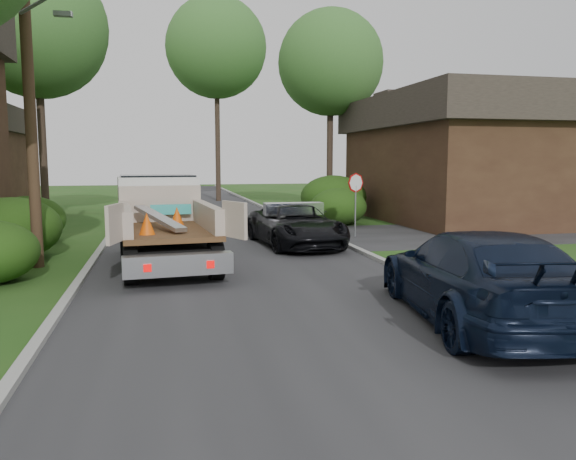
# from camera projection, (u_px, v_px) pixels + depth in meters

# --- Properties ---
(ground) EXTENTS (120.00, 120.00, 0.00)m
(ground) POSITION_uv_depth(u_px,v_px,m) (265.00, 299.00, 11.97)
(ground) COLOR #214C15
(ground) RESTS_ON ground
(road) EXTENTS (8.00, 90.00, 0.02)m
(road) POSITION_uv_depth(u_px,v_px,m) (219.00, 237.00, 21.65)
(road) COLOR #28282B
(road) RESTS_ON ground
(side_street) EXTENTS (16.00, 7.00, 0.02)m
(side_street) POSITION_uv_depth(u_px,v_px,m) (510.00, 232.00, 23.31)
(side_street) COLOR #28282B
(side_street) RESTS_ON ground
(curb_left) EXTENTS (0.20, 90.00, 0.12)m
(curb_left) POSITION_uv_depth(u_px,v_px,m) (108.00, 239.00, 20.75)
(curb_left) COLOR #9E9E99
(curb_left) RESTS_ON ground
(curb_right) EXTENTS (0.20, 90.00, 0.12)m
(curb_right) POSITION_uv_depth(u_px,v_px,m) (321.00, 233.00, 22.54)
(curb_right) COLOR #9E9E99
(curb_right) RESTS_ON ground
(stop_sign) EXTENTS (0.71, 0.32, 2.48)m
(stop_sign) POSITION_uv_depth(u_px,v_px,m) (356.00, 191.00, 21.60)
(stop_sign) COLOR slate
(stop_sign) RESTS_ON ground
(utility_pole) EXTENTS (2.42, 1.25, 10.00)m
(utility_pole) POSITION_uv_depth(u_px,v_px,m) (29.00, 77.00, 14.96)
(utility_pole) COLOR #382619
(utility_pole) RESTS_ON ground
(house_right) EXTENTS (9.72, 12.96, 6.20)m
(house_right) POSITION_uv_depth(u_px,v_px,m) (470.00, 156.00, 27.98)
(house_right) COLOR #382217
(house_right) RESTS_ON ground
(hedge_left_b) EXTENTS (2.86, 2.86, 1.87)m
(hedge_left_b) POSITION_uv_depth(u_px,v_px,m) (12.00, 228.00, 16.73)
(hedge_left_b) COLOR #1B3D0E
(hedge_left_b) RESTS_ON ground
(hedge_left_c) EXTENTS (2.60, 2.60, 1.70)m
(hedge_left_c) POSITION_uv_depth(u_px,v_px,m) (28.00, 220.00, 20.06)
(hedge_left_c) COLOR #1B3D0E
(hedge_left_c) RESTS_ON ground
(hedge_right_a) EXTENTS (2.60, 2.60, 1.70)m
(hedge_right_a) POSITION_uv_depth(u_px,v_px,m) (338.00, 207.00, 25.72)
(hedge_right_a) COLOR #1B3D0E
(hedge_right_a) RESTS_ON ground
(hedge_right_b) EXTENTS (3.38, 3.38, 2.21)m
(hedge_right_b) POSITION_uv_depth(u_px,v_px,m) (333.00, 197.00, 28.75)
(hedge_right_b) COLOR #1B3D0E
(hedge_right_b) RESTS_ON ground
(tree_left_far) EXTENTS (6.40, 6.40, 12.20)m
(tree_left_far) POSITION_uv_depth(u_px,v_px,m) (36.00, 28.00, 25.69)
(tree_left_far) COLOR #2D2119
(tree_left_far) RESTS_ON ground
(tree_right_far) EXTENTS (6.00, 6.00, 11.50)m
(tree_right_far) POSITION_uv_depth(u_px,v_px,m) (331.00, 63.00, 31.94)
(tree_right_far) COLOR #2D2119
(tree_right_far) RESTS_ON ground
(tree_center_far) EXTENTS (7.20, 7.20, 14.60)m
(tree_center_far) POSITION_uv_depth(u_px,v_px,m) (216.00, 48.00, 40.11)
(tree_center_far) COLOR #2D2119
(tree_center_far) RESTS_ON ground
(flatbed_truck) EXTENTS (3.29, 6.81, 2.50)m
(flatbed_truck) POSITION_uv_depth(u_px,v_px,m) (161.00, 215.00, 16.53)
(flatbed_truck) COLOR black
(flatbed_truck) RESTS_ON ground
(black_pickup) EXTENTS (2.84, 5.40, 1.45)m
(black_pickup) POSITION_uv_depth(u_px,v_px,m) (296.00, 225.00, 19.40)
(black_pickup) COLOR black
(black_pickup) RESTS_ON ground
(navy_suv) EXTENTS (3.27, 6.17, 1.71)m
(navy_suv) POSITION_uv_depth(u_px,v_px,m) (478.00, 276.00, 10.21)
(navy_suv) COLOR black
(navy_suv) RESTS_ON ground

